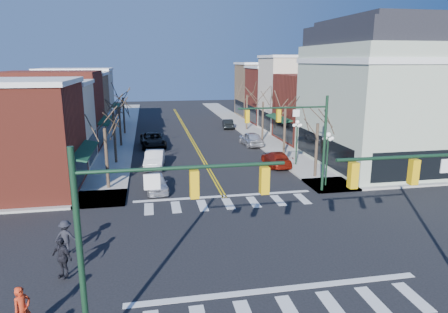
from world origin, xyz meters
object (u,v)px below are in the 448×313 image
pedestrian_red_a (23,310)px  pedestrian_dark_b (66,237)px  car_left_far (153,140)px  car_left_mid (154,159)px  victorian_corner (386,93)px  lamppost_midblock (297,135)px  car_right_far (228,124)px  lamppost_corner (328,150)px  car_left_near (156,183)px  pedestrian_dark_a (62,257)px  car_right_near (276,159)px  car_right_mid (251,139)px

pedestrian_red_a → pedestrian_dark_b: 6.16m
car_left_far → car_left_mid: bearing=-93.9°
victorian_corner → car_left_mid: 22.23m
victorian_corner → car_left_mid: victorian_corner is taller
lamppost_midblock → car_right_far: (-2.07, 22.23, -2.29)m
victorian_corner → lamppost_corner: (-8.30, -6.00, -3.70)m
car_left_near → pedestrian_dark_a: size_ratio=2.06×
car_right_near → pedestrian_dark_a: size_ratio=2.48×
victorian_corner → lamppost_corner: 10.89m
car_right_far → pedestrian_dark_a: 42.18m
lamppost_midblock → pedestrian_dark_a: (-17.40, -17.06, -1.86)m
car_right_far → victorian_corner: bearing=121.0°
car_right_mid → car_right_far: size_ratio=1.17×
lamppost_corner → car_right_near: size_ratio=0.91×
car_right_far → pedestrian_dark_b: size_ratio=2.35×
victorian_corner → car_left_mid: (-21.30, 2.45, -5.88)m
car_left_near → car_right_near: 12.44m
car_right_near → pedestrian_dark_a: (-15.60, -17.38, 0.42)m
lamppost_corner → car_left_near: size_ratio=1.10×
car_left_far → car_right_near: bearing=-47.7°
victorian_corner → car_right_mid: size_ratio=3.00×
car_right_near → car_right_mid: car_right_mid is taller
car_left_mid → car_right_near: size_ratio=0.99×
victorian_corner → pedestrian_dark_a: (-25.70, -16.56, -5.55)m
car_left_far → car_right_far: bearing=41.7°
car_left_near → lamppost_midblock: bearing=17.1°
car_left_near → pedestrian_dark_b: 10.61m
victorian_corner → car_right_near: bearing=175.4°
lamppost_corner → car_left_mid: size_ratio=0.92×
lamppost_midblock → car_left_mid: size_ratio=0.92×
car_left_mid → pedestrian_red_a: size_ratio=2.63×
pedestrian_red_a → car_left_mid: bearing=25.5°
lamppost_corner → car_left_mid: lamppost_corner is taller
lamppost_midblock → car_left_far: 17.22m
lamppost_midblock → lamppost_corner: bearing=-90.0°
pedestrian_dark_b → car_left_near: bearing=-105.2°
lamppost_midblock → car_right_mid: size_ratio=0.91×
lamppost_midblock → pedestrian_red_a: lamppost_midblock is taller
pedestrian_dark_a → pedestrian_red_a: bearing=-62.9°
lamppost_corner → car_right_near: 7.41m
victorian_corner → pedestrian_red_a: (-26.31, -20.26, -5.61)m
car_left_mid → pedestrian_dark_a: (-4.40, -19.02, 0.33)m
pedestrian_dark_a → pedestrian_dark_b: size_ratio=1.11×
car_left_mid → pedestrian_dark_b: pedestrian_dark_b is taller
car_left_mid → car_left_far: car_left_far is taller
car_right_near → car_right_far: size_ratio=1.17×
car_right_near → pedestrian_red_a: size_ratio=2.65×
car_left_far → car_right_far: car_left_far is taller
car_left_far → car_right_mid: 11.28m
car_right_mid → pedestrian_dark_b: 29.10m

